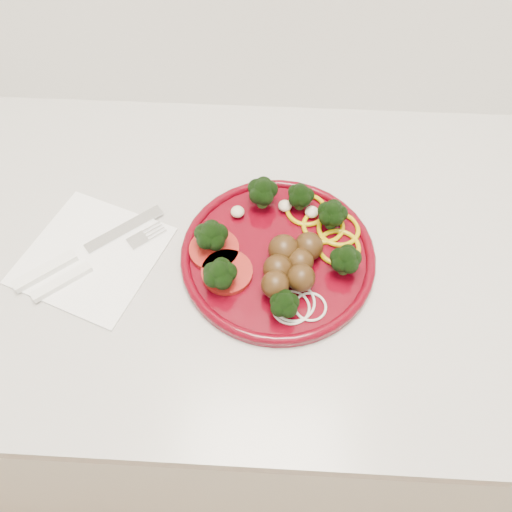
{
  "coord_description": "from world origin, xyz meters",
  "views": [
    {
      "loc": [
        0.04,
        1.29,
        1.49
      ],
      "look_at": [
        0.02,
        1.67,
        0.92
      ],
      "focal_mm": 35.0,
      "sensor_mm": 36.0,
      "label": 1
    }
  ],
  "objects_px": {
    "knife": "(71,257)",
    "fork": "(78,273)",
    "napkin": "(92,255)",
    "plate": "(280,252)"
  },
  "relations": [
    {
      "from": "fork",
      "to": "plate",
      "type": "bearing_deg",
      "value": -31.48
    },
    {
      "from": "knife",
      "to": "fork",
      "type": "distance_m",
      "value": 0.03
    },
    {
      "from": "plate",
      "to": "napkin",
      "type": "xyz_separation_m",
      "value": [
        -0.27,
        -0.01,
        -0.02
      ]
    },
    {
      "from": "napkin",
      "to": "fork",
      "type": "distance_m",
      "value": 0.04
    },
    {
      "from": "napkin",
      "to": "knife",
      "type": "height_order",
      "value": "knife"
    },
    {
      "from": "knife",
      "to": "fork",
      "type": "bearing_deg",
      "value": -97.0
    },
    {
      "from": "plate",
      "to": "knife",
      "type": "xyz_separation_m",
      "value": [
        -0.29,
        -0.02,
        -0.01
      ]
    },
    {
      "from": "plate",
      "to": "knife",
      "type": "height_order",
      "value": "plate"
    },
    {
      "from": "napkin",
      "to": "fork",
      "type": "height_order",
      "value": "fork"
    },
    {
      "from": "plate",
      "to": "napkin",
      "type": "relative_size",
      "value": 1.53
    }
  ]
}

